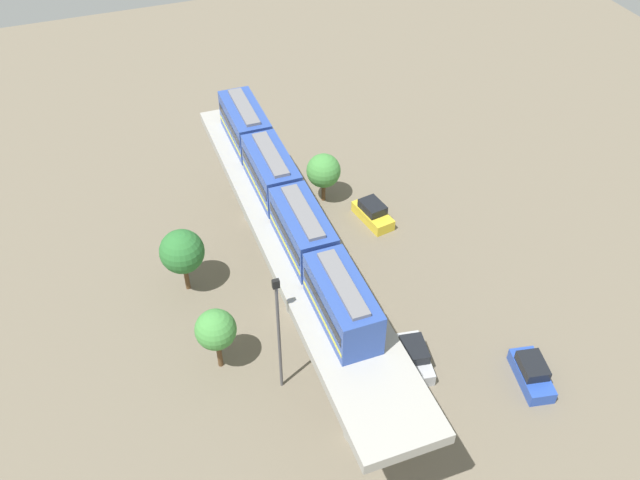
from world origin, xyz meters
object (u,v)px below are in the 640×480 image
(train, at_px, (286,200))
(tree_far_corner, at_px, (324,171))
(parked_car_silver, at_px, (414,356))
(tree_near_viaduct, at_px, (216,330))
(signal_post, at_px, (279,331))
(tree_mid_lot, at_px, (182,252))
(parked_car_blue, at_px, (532,373))
(parked_car_yellow, at_px, (373,213))

(train, xyz_separation_m, tree_far_corner, (6.50, 9.81, -5.83))
(parked_car_silver, xyz_separation_m, tree_near_viaduct, (-12.72, 4.62, 2.95))
(parked_car_silver, xyz_separation_m, tree_far_corner, (0.67, 19.62, 2.45))
(tree_near_viaduct, xyz_separation_m, signal_post, (3.48, -3.13, 1.87))
(parked_car_silver, distance_m, tree_near_viaduct, 13.85)
(tree_mid_lot, bearing_deg, parked_car_blue, -40.16)
(train, height_order, parked_car_yellow, train)
(parked_car_blue, relative_size, tree_mid_lot, 0.80)
(parked_car_blue, height_order, tree_far_corner, tree_far_corner)
(tree_far_corner, relative_size, signal_post, 0.47)
(parked_car_blue, height_order, tree_near_viaduct, tree_near_viaduct)
(tree_near_viaduct, relative_size, tree_mid_lot, 0.92)
(parked_car_yellow, distance_m, tree_mid_lot, 17.35)
(parked_car_blue, distance_m, signal_post, 17.74)
(parked_car_silver, distance_m, tree_mid_lot, 18.72)
(parked_car_blue, relative_size, signal_post, 0.44)
(train, distance_m, signal_post, 9.63)
(tree_far_corner, bearing_deg, signal_post, -118.65)
(parked_car_silver, bearing_deg, tree_far_corner, 97.84)
(train, xyz_separation_m, tree_mid_lot, (-7.38, 3.07, -5.18))
(parked_car_yellow, xyz_separation_m, tree_near_viaduct, (-16.38, -10.81, 2.95))
(parked_car_blue, xyz_separation_m, tree_far_corner, (-6.22, 23.71, 2.45))
(train, relative_size, tree_far_corner, 5.81)
(train, relative_size, tree_near_viaduct, 5.33)
(parked_car_yellow, distance_m, signal_post, 19.59)
(parked_car_blue, bearing_deg, parked_car_yellow, 110.62)
(tree_mid_lot, height_order, tree_far_corner, tree_mid_lot)
(parked_car_blue, distance_m, tree_mid_lot, 26.50)
(tree_mid_lot, xyz_separation_m, signal_post, (3.98, -11.39, 1.72))
(train, xyz_separation_m, parked_car_yellow, (9.50, 5.62, -8.28))
(tree_near_viaduct, bearing_deg, train, 37.03)
(parked_car_silver, distance_m, tree_far_corner, 19.79)
(train, distance_m, parked_car_yellow, 13.80)
(tree_near_viaduct, xyz_separation_m, tree_mid_lot, (-0.50, 8.26, 0.15))
(tree_near_viaduct, height_order, signal_post, signal_post)
(parked_car_silver, bearing_deg, tree_near_viaduct, 169.83)
(parked_car_yellow, xyz_separation_m, tree_far_corner, (-2.99, 4.19, 2.45))
(parked_car_yellow, xyz_separation_m, parked_car_blue, (3.23, -19.52, 0.00))
(parked_car_silver, height_order, tree_mid_lot, tree_mid_lot)
(signal_post, bearing_deg, parked_car_blue, -19.10)
(parked_car_yellow, bearing_deg, train, -158.98)
(tree_mid_lot, distance_m, tree_far_corner, 15.45)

